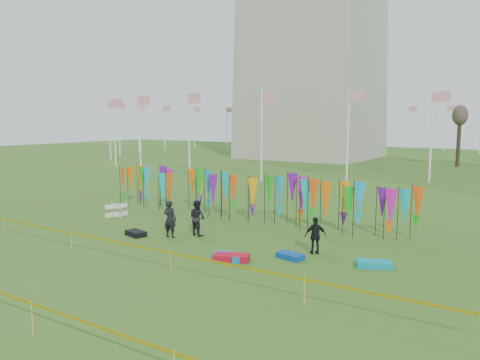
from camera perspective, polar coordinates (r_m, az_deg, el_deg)
The scene contains 13 objects.
ground at distance 20.44m, azimuth -10.61°, elevation -7.96°, with size 160.00×160.00×0.00m, color #315919.
flagpole_ring at distance 68.15m, azimuth 8.77°, elevation 6.13°, with size 57.40×56.16×8.00m.
banner_row at distance 25.09m, azimuth 0.18°, elevation -1.22°, with size 18.64×0.64×2.50m.
caution_tape_near at distance 18.75m, azimuth -16.35°, elevation -7.08°, with size 26.00×0.02×0.90m.
box_kite at distance 26.92m, azimuth -14.84°, elevation -3.58°, with size 0.66×0.66×0.73m.
person_left at distance 21.67m, azimuth -8.54°, elevation -4.72°, with size 0.62×0.46×1.71m, color black.
person_mid at distance 21.88m, azimuth -5.24°, elevation -4.59°, with size 0.81×0.50×1.68m, color black.
person_right at distance 19.08m, azimuth 9.19°, elevation -6.71°, with size 0.88×0.50×1.50m, color black.
kite_bag_turquoise at distance 18.23m, azimuth -1.39°, elevation -9.34°, with size 1.22×0.61×0.24m, color #0D89C8.
kite_bag_blue at distance 18.46m, azimuth 6.16°, elevation -9.20°, with size 1.04×0.54×0.22m, color #0A45A9.
kite_bag_red at distance 18.12m, azimuth -1.04°, elevation -9.43°, with size 1.35×0.62×0.25m, color red.
kite_bag_black at distance 22.38m, azimuth -12.59°, elevation -6.36°, with size 1.02×0.59×0.24m, color black.
kite_bag_teal at distance 18.02m, azimuth 16.07°, elevation -9.83°, with size 1.26×0.60×0.24m, color #0C93AC.
Camera 1 is at (13.57, -14.31, 5.36)m, focal length 35.00 mm.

